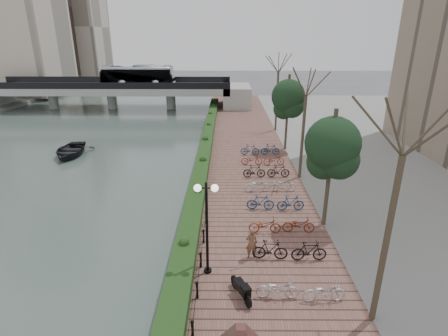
{
  "coord_description": "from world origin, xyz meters",
  "views": [
    {
      "loc": [
        2.57,
        -8.27,
        10.32
      ],
      "look_at": [
        2.37,
        13.86,
        2.0
      ],
      "focal_mm": 28.0,
      "sensor_mm": 36.0,
      "label": 1
    }
  ],
  "objects_px": {
    "pedestrian": "(252,243)",
    "boat": "(70,150)",
    "lamppost": "(207,208)",
    "motorcycle": "(241,287)"
  },
  "relations": [
    {
      "from": "lamppost",
      "to": "motorcycle",
      "type": "bearing_deg",
      "value": -48.45
    },
    {
      "from": "motorcycle",
      "to": "boat",
      "type": "relative_size",
      "value": 0.3
    },
    {
      "from": "lamppost",
      "to": "motorcycle",
      "type": "height_order",
      "value": "lamppost"
    },
    {
      "from": "lamppost",
      "to": "pedestrian",
      "type": "relative_size",
      "value": 2.79
    },
    {
      "from": "lamppost",
      "to": "boat",
      "type": "height_order",
      "value": "lamppost"
    },
    {
      "from": "boat",
      "to": "pedestrian",
      "type": "bearing_deg",
      "value": -50.92
    },
    {
      "from": "motorcycle",
      "to": "pedestrian",
      "type": "xyz_separation_m",
      "value": [
        0.59,
        2.7,
        0.31
      ]
    },
    {
      "from": "motorcycle",
      "to": "lamppost",
      "type": "bearing_deg",
      "value": 107.37
    },
    {
      "from": "pedestrian",
      "to": "boat",
      "type": "bearing_deg",
      "value": -56.47
    },
    {
      "from": "pedestrian",
      "to": "boat",
      "type": "height_order",
      "value": "pedestrian"
    }
  ]
}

